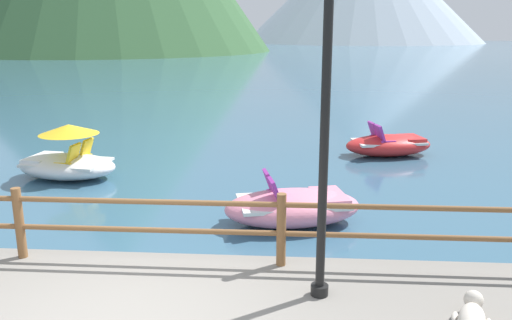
% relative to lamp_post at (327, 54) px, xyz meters
% --- Properties ---
extents(ground_plane, '(200.00, 200.00, 0.00)m').
position_rel_lamp_post_xyz_m(ground_plane, '(-2.15, 39.19, -3.08)').
color(ground_plane, '#38607A').
extents(dock_railing, '(23.92, 0.12, 0.95)m').
position_rel_lamp_post_xyz_m(dock_railing, '(-2.15, 0.74, -2.11)').
color(dock_railing, brown).
rests_on(dock_railing, promenade_dock).
extents(lamp_post, '(0.28, 0.28, 4.49)m').
position_rel_lamp_post_xyz_m(lamp_post, '(0.00, 0.00, 0.00)').
color(lamp_post, black).
rests_on(lamp_post, promenade_dock).
extents(dog_resting, '(0.51, 1.02, 0.26)m').
position_rel_lamp_post_xyz_m(dog_resting, '(1.49, -0.58, -2.56)').
color(dog_resting, beige).
rests_on(dog_resting, promenade_dock).
extents(pedal_boat_0, '(2.62, 1.81, 0.91)m').
position_rel_lamp_post_xyz_m(pedal_boat_0, '(-0.30, 3.24, -2.77)').
color(pedal_boat_0, pink).
rests_on(pedal_boat_0, ground).
extents(pedal_boat_1, '(2.44, 1.68, 1.25)m').
position_rel_lamp_post_xyz_m(pedal_boat_1, '(-5.43, 5.78, -2.65)').
color(pedal_boat_1, white).
rests_on(pedal_boat_1, ground).
extents(pedal_boat_2, '(2.55, 1.69, 0.89)m').
position_rel_lamp_post_xyz_m(pedal_boat_2, '(2.25, 8.50, -2.78)').
color(pedal_boat_2, red).
rests_on(pedal_boat_2, ground).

